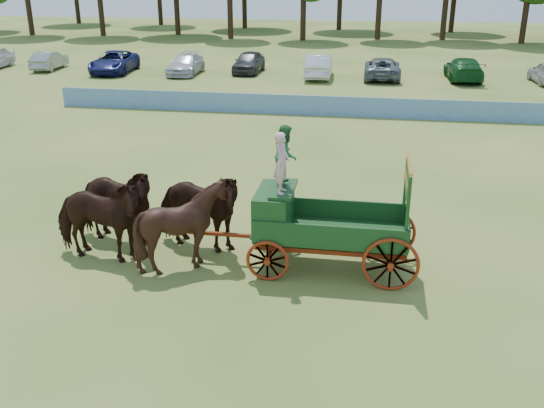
{
  "coord_description": "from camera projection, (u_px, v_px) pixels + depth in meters",
  "views": [
    {
      "loc": [
        3.26,
        -13.61,
        7.35
      ],
      "look_at": [
        0.71,
        1.61,
        1.3
      ],
      "focal_mm": 40.0,
      "sensor_mm": 36.0,
      "label": 1
    }
  ],
  "objects": [
    {
      "name": "ground",
      "position": [
        235.0,
        271.0,
        15.68
      ],
      "size": [
        160.0,
        160.0,
        0.0
      ],
      "primitive_type": "plane",
      "color": "#9C9446",
      "rests_on": "ground"
    },
    {
      "name": "horse_wheel_right",
      "position": [
        198.0,
        210.0,
        16.51
      ],
      "size": [
        2.99,
        1.88,
        2.34
      ],
      "primitive_type": "imported",
      "rotation": [
        0.0,
        0.0,
        1.33
      ],
      "color": "black",
      "rests_on": "ground"
    },
    {
      "name": "horse_wheel_left",
      "position": [
        186.0,
        226.0,
        15.5
      ],
      "size": [
        2.42,
        2.22,
        2.35
      ],
      "primitive_type": "imported",
      "rotation": [
        0.0,
        0.0,
        1.4
      ],
      "color": "black",
      "rests_on": "ground"
    },
    {
      "name": "horse_lead_right",
      "position": [
        114.0,
        205.0,
        16.88
      ],
      "size": [
        2.98,
        1.83,
        2.34
      ],
      "primitive_type": "imported",
      "rotation": [
        0.0,
        0.0,
        1.36
      ],
      "color": "black",
      "rests_on": "ground"
    },
    {
      "name": "farm_dray",
      "position": [
        303.0,
        208.0,
        15.41
      ],
      "size": [
        6.0,
        2.0,
        3.69
      ],
      "color": "maroon",
      "rests_on": "ground"
    },
    {
      "name": "sponsor_banner",
      "position": [
        291.0,
        105.0,
        32.17
      ],
      "size": [
        26.0,
        0.08,
        1.05
      ],
      "primitive_type": "cube",
      "color": "#1D56A0",
      "rests_on": "ground"
    },
    {
      "name": "horse_lead_left",
      "position": [
        97.0,
        220.0,
        15.87
      ],
      "size": [
        2.88,
        1.52,
        2.34
      ],
      "primitive_type": "imported",
      "rotation": [
        0.0,
        0.0,
        1.48
      ],
      "color": "black",
      "rests_on": "ground"
    },
    {
      "name": "parked_cars",
      "position": [
        278.0,
        65.0,
        43.5
      ],
      "size": [
        47.56,
        6.85,
        1.64
      ],
      "color": "silver",
      "rests_on": "ground"
    }
  ]
}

